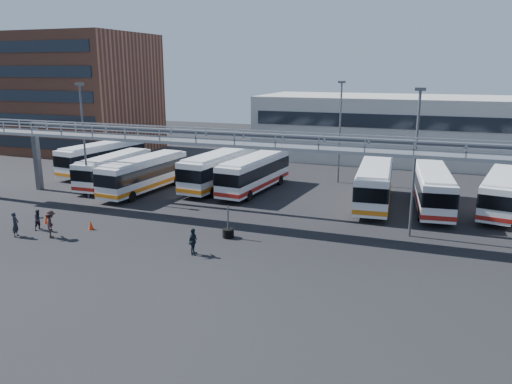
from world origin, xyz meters
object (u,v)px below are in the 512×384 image
(light_pole_back, at_px, (340,127))
(bus_1, at_px, (115,169))
(bus_7, at_px, (433,188))
(pedestrian_c, at_px, (51,224))
(bus_3, at_px, (220,168))
(bus_4, at_px, (254,172))
(pedestrian_d, at_px, (193,242))
(cone_left, at_px, (46,219))
(bus_6, at_px, (375,183))
(bus_2, at_px, (144,173))
(tire_stack, at_px, (228,232))
(light_pole_mid, at_px, (415,155))
(bus_8, at_px, (502,192))
(light_pole_left, at_px, (84,135))
(pedestrian_b, at_px, (39,220))
(cone_right, at_px, (91,225))
(pedestrian_a, at_px, (15,224))
(bus_0, at_px, (102,157))

(light_pole_back, height_order, bus_1, light_pole_back)
(bus_7, height_order, pedestrian_c, bus_7)
(bus_3, height_order, bus_4, bus_3)
(pedestrian_d, bearing_deg, cone_left, 80.69)
(bus_6, distance_m, bus_7, 4.69)
(bus_2, relative_size, bus_3, 0.94)
(bus_7, distance_m, pedestrian_d, 21.23)
(bus_2, height_order, tire_stack, bus_2)
(light_pole_mid, distance_m, tire_stack, 13.76)
(light_pole_mid, height_order, pedestrian_d, light_pole_mid)
(bus_8, relative_size, pedestrian_d, 6.22)
(light_pole_left, xyz_separation_m, tire_stack, (16.21, -5.66, -5.34))
(bus_7, distance_m, pedestrian_b, 30.82)
(cone_left, bearing_deg, pedestrian_d, -8.47)
(bus_2, bearing_deg, bus_6, 11.96)
(bus_1, bearing_deg, light_pole_back, 22.71)
(pedestrian_b, height_order, cone_right, pedestrian_b)
(light_pole_mid, xyz_separation_m, pedestrian_c, (-23.29, -8.90, -4.75))
(pedestrian_b, relative_size, pedestrian_d, 0.89)
(bus_3, height_order, bus_8, bus_3)
(cone_right, bearing_deg, pedestrian_a, -141.48)
(bus_7, xyz_separation_m, pedestrian_c, (-24.55, -16.56, -0.87))
(bus_8, distance_m, cone_right, 32.19)
(bus_2, height_order, bus_8, bus_2)
(bus_0, bearing_deg, pedestrian_a, -61.48)
(pedestrian_a, distance_m, cone_left, 3.22)
(bus_1, bearing_deg, light_pole_left, -83.86)
(light_pole_back, xyz_separation_m, pedestrian_c, (-15.29, -23.90, -4.75))
(pedestrian_a, bearing_deg, bus_0, -0.31)
(pedestrian_a, height_order, tire_stack, tire_stack)
(light_pole_back, bearing_deg, pedestrian_a, -125.84)
(pedestrian_b, distance_m, tire_stack, 13.93)
(light_pole_left, xyz_separation_m, bus_0, (-5.48, 9.48, -3.85))
(bus_7, bearing_deg, pedestrian_d, -136.86)
(bus_7, bearing_deg, light_pole_left, -173.39)
(bus_4, bearing_deg, pedestrian_b, -117.63)
(bus_1, relative_size, bus_4, 0.91)
(bus_8, xyz_separation_m, pedestrian_a, (-32.26, -18.19, -0.88))
(light_pole_left, height_order, bus_4, light_pole_left)
(bus_2, bearing_deg, bus_0, 151.96)
(pedestrian_c, bearing_deg, pedestrian_b, 22.85)
(bus_0, height_order, bus_4, bus_0)
(bus_1, xyz_separation_m, cone_left, (2.60, -12.33, -1.38))
(bus_2, distance_m, tire_stack, 15.73)
(bus_3, xyz_separation_m, cone_left, (-7.63, -15.17, -1.60))
(light_pole_mid, bearing_deg, bus_7, 80.67)
(light_pole_mid, bearing_deg, pedestrian_c, -159.09)
(cone_right, bearing_deg, light_pole_back, 57.14)
(pedestrian_c, bearing_deg, bus_3, -55.68)
(bus_8, distance_m, pedestrian_a, 37.05)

